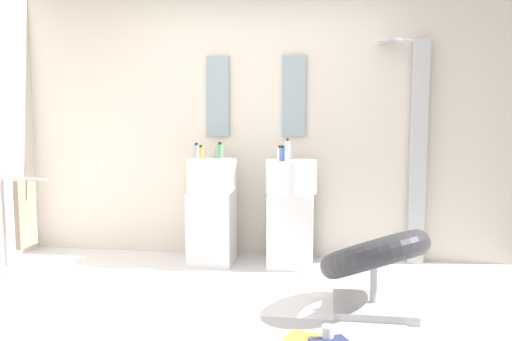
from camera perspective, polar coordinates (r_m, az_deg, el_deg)
ground_plane at (r=3.56m, az=-3.78°, el=-16.65°), size 4.80×3.60×0.04m
rear_partition at (r=4.91m, az=0.04°, el=5.43°), size 4.80×0.10×2.60m
pedestal_sink_left at (r=4.70m, az=-5.00°, el=-4.26°), size 0.46×0.46×1.07m
pedestal_sink_right at (r=4.59m, az=3.96°, el=-4.49°), size 0.46×0.46×1.07m
vanity_mirror_left at (r=4.91m, az=-4.35°, el=8.31°), size 0.22×0.03×0.75m
vanity_mirror_right at (r=4.81m, az=4.29°, el=8.36°), size 0.22×0.03×0.75m
shower_column at (r=4.82m, az=17.70°, el=2.51°), size 0.49×0.24×2.05m
lounge_chair at (r=3.66m, az=13.20°, el=-10.00°), size 1.10×1.10×0.65m
towel_rack at (r=4.11m, az=-24.89°, el=-4.66°), size 0.37×0.22×0.95m
area_rug at (r=3.25m, az=7.75°, el=-18.53°), size 1.05×0.63×0.01m
magazine_ochre at (r=3.22m, az=6.09°, el=-18.45°), size 0.32×0.25×0.02m
coffee_mug at (r=3.21m, az=8.08°, el=-17.76°), size 0.07×0.07×0.10m
soap_bottle_amber at (r=4.73m, az=-6.28°, el=2.04°), size 0.06×0.06×0.12m
soap_bottle_clear at (r=4.38m, az=3.58°, el=2.25°), size 0.04×0.04×0.20m
soap_bottle_grey at (r=4.70m, az=-6.75°, el=2.15°), size 0.05×0.05×0.15m
soap_bottle_blue at (r=4.43m, az=3.00°, el=1.87°), size 0.06×0.06×0.13m
soap_bottle_green at (r=4.72m, az=-4.09°, el=2.21°), size 0.06×0.06×0.15m
soap_bottle_white at (r=4.60m, az=2.70°, el=1.97°), size 0.05×0.05×0.13m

